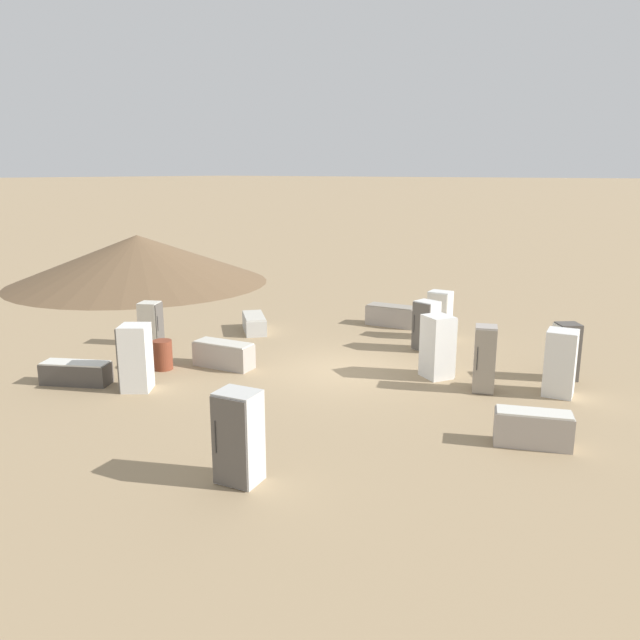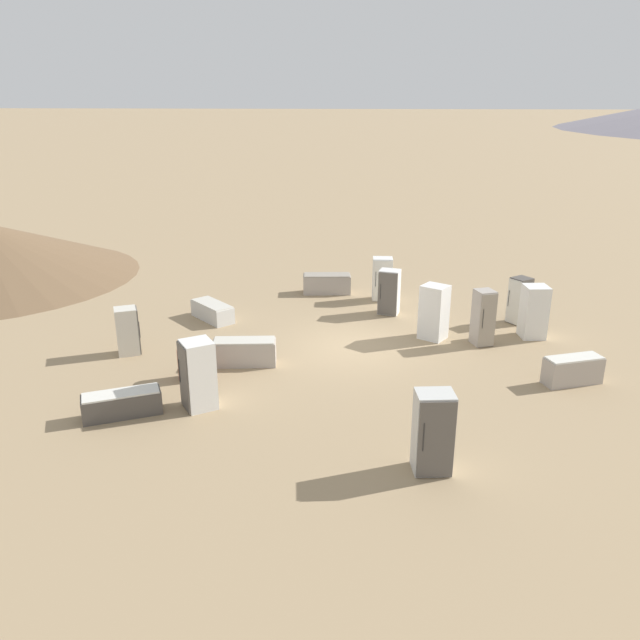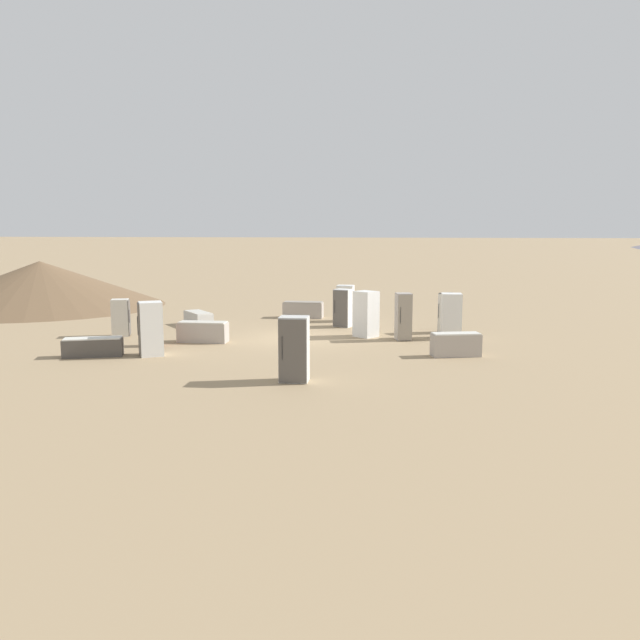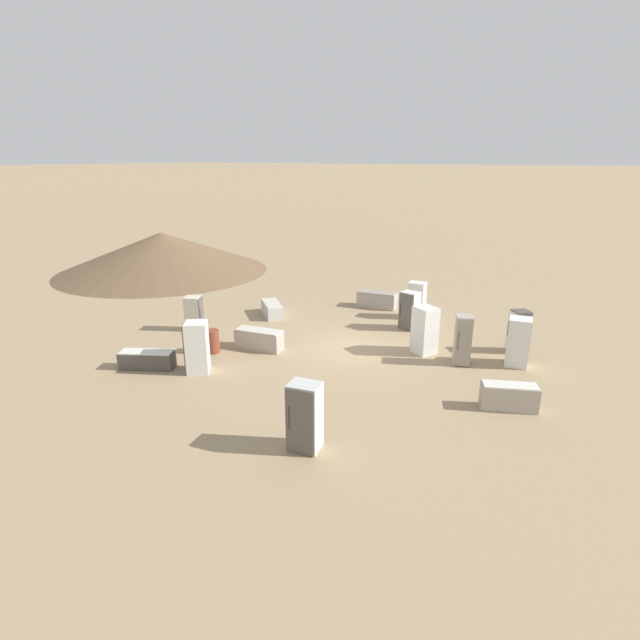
% 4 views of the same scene
% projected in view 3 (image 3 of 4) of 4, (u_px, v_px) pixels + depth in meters
% --- Properties ---
extents(ground_plane, '(1000.00, 1000.00, 0.00)m').
position_uv_depth(ground_plane, '(297.00, 338.00, 24.16)').
color(ground_plane, '#9E8460').
extents(dirt_mound, '(13.32, 13.32, 2.51)m').
position_uv_depth(dirt_mound, '(41.00, 284.00, 34.33)').
color(dirt_mound, brown).
rests_on(dirt_mound, ground_plane).
extents(discarded_fridge_0, '(1.02, 1.98, 0.78)m').
position_uv_depth(discarded_fridge_0, '(303.00, 310.00, 29.91)').
color(discarded_fridge_0, '#A89E93').
rests_on(discarded_fridge_0, ground_plane).
extents(discarded_fridge_1, '(0.84, 0.85, 1.63)m').
position_uv_depth(discarded_fridge_1, '(448.00, 313.00, 25.37)').
color(discarded_fridge_1, '#4C4742').
rests_on(discarded_fridge_1, ground_plane).
extents(discarded_fridge_2, '(1.43, 1.96, 0.63)m').
position_uv_depth(discarded_fridge_2, '(93.00, 347.00, 20.55)').
color(discarded_fridge_2, '#4C4742').
rests_on(discarded_fridge_2, ground_plane).
extents(discarded_fridge_3, '(1.04, 1.05, 1.80)m').
position_uv_depth(discarded_fridge_3, '(151.00, 329.00, 20.62)').
color(discarded_fridge_3, white).
rests_on(discarded_fridge_3, ground_plane).
extents(discarded_fridge_4, '(0.79, 0.88, 1.80)m').
position_uv_depth(discarded_fridge_4, '(294.00, 349.00, 17.01)').
color(discarded_fridge_4, silver).
rests_on(discarded_fridge_4, ground_plane).
extents(discarded_fridge_5, '(0.85, 0.87, 1.46)m').
position_uv_depth(discarded_fridge_5, '(121.00, 318.00, 24.56)').
color(discarded_fridge_5, beige).
rests_on(discarded_fridge_5, ground_plane).
extents(discarded_fridge_6, '(1.02, 1.03, 1.80)m').
position_uv_depth(discarded_fridge_6, '(366.00, 314.00, 24.37)').
color(discarded_fridge_6, white).
rests_on(discarded_fridge_6, ground_plane).
extents(discarded_fridge_7, '(0.79, 0.74, 1.79)m').
position_uv_depth(discarded_fridge_7, '(403.00, 317.00, 23.62)').
color(discarded_fridge_7, '#A89E93').
rests_on(discarded_fridge_7, ground_plane).
extents(discarded_fridge_8, '(0.71, 0.80, 1.67)m').
position_uv_depth(discarded_fridge_8, '(345.00, 303.00, 28.66)').
color(discarded_fridge_8, white).
rests_on(discarded_fridge_8, ground_plane).
extents(discarded_fridge_9, '(1.14, 1.70, 0.78)m').
position_uv_depth(discarded_fridge_9, '(456.00, 345.00, 20.58)').
color(discarded_fridge_9, '#A89E93').
rests_on(discarded_fridge_9, ground_plane).
extents(discarded_fridge_10, '(0.96, 1.92, 0.77)m').
position_uv_depth(discarded_fridge_10, '(203.00, 332.00, 23.24)').
color(discarded_fridge_10, '#A89E93').
rests_on(discarded_fridge_10, ground_plane).
extents(discarded_fridge_11, '(1.75, 1.82, 0.62)m').
position_uv_depth(discarded_fridge_11, '(198.00, 319.00, 27.37)').
color(discarded_fridge_11, silver).
rests_on(discarded_fridge_11, ground_plane).
extents(discarded_fridge_12, '(0.90, 0.86, 1.75)m').
position_uv_depth(discarded_fridge_12, '(451.00, 316.00, 24.00)').
color(discarded_fridge_12, white).
rests_on(discarded_fridge_12, ground_plane).
extents(discarded_fridge_13, '(0.74, 0.81, 1.64)m').
position_uv_depth(discarded_fridge_13, '(343.00, 308.00, 27.00)').
color(discarded_fridge_13, white).
rests_on(discarded_fridge_13, ground_plane).
extents(rusty_barrel, '(0.57, 0.57, 0.88)m').
position_uv_depth(rusty_barrel, '(155.00, 334.00, 22.44)').
color(rusty_barrel, brown).
rests_on(rusty_barrel, ground_plane).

